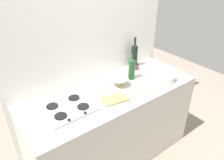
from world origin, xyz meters
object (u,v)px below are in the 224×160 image
(wine_bottle_leftmost, at_px, (134,55))
(butter_dish, at_px, (137,91))
(condiment_jar_front, at_px, (136,66))
(cutting_board, at_px, (115,99))
(wine_bottle_mid_left, at_px, (132,68))
(mixing_bowl, at_px, (119,82))
(stovetop_hob, at_px, (68,108))
(plate_stack, at_px, (163,77))

(wine_bottle_leftmost, relative_size, butter_dish, 2.28)
(wine_bottle_leftmost, distance_m, condiment_jar_front, 0.13)
(wine_bottle_leftmost, relative_size, cutting_board, 1.56)
(wine_bottle_mid_left, height_order, mixing_bowl, wine_bottle_mid_left)
(condiment_jar_front, bearing_deg, butter_dish, -131.16)
(wine_bottle_leftmost, distance_m, butter_dish, 0.60)
(mixing_bowl, xyz_separation_m, condiment_jar_front, (0.39, 0.17, -0.01))
(mixing_bowl, height_order, cutting_board, mixing_bowl)
(condiment_jar_front, bearing_deg, stovetop_hob, -168.06)
(stovetop_hob, relative_size, mixing_bowl, 2.25)
(condiment_jar_front, bearing_deg, cutting_board, -148.92)
(stovetop_hob, relative_size, butter_dish, 2.64)
(plate_stack, distance_m, wine_bottle_leftmost, 0.45)
(wine_bottle_mid_left, xyz_separation_m, cutting_board, (-0.39, -0.21, -0.12))
(mixing_bowl, height_order, butter_dish, mixing_bowl)
(wine_bottle_leftmost, xyz_separation_m, butter_dish, (-0.37, -0.45, -0.12))
(stovetop_hob, height_order, cutting_board, stovetop_hob)
(stovetop_hob, xyz_separation_m, wine_bottle_leftmost, (1.03, 0.28, 0.13))
(wine_bottle_leftmost, height_order, cutting_board, wine_bottle_leftmost)
(butter_dish, xyz_separation_m, condiment_jar_front, (0.33, 0.38, 0.02))
(stovetop_hob, distance_m, plate_stack, 1.07)
(wine_bottle_leftmost, bearing_deg, stovetop_hob, -164.67)
(plate_stack, distance_m, mixing_bowl, 0.49)
(stovetop_hob, bearing_deg, plate_stack, -7.98)
(mixing_bowl, xyz_separation_m, cutting_board, (-0.19, -0.17, -0.04))
(plate_stack, xyz_separation_m, mixing_bowl, (-0.46, 0.19, 0.01))
(condiment_jar_front, bearing_deg, mixing_bowl, -155.98)
(wine_bottle_leftmost, relative_size, mixing_bowl, 1.94)
(plate_stack, height_order, wine_bottle_leftmost, wine_bottle_leftmost)
(wine_bottle_mid_left, distance_m, condiment_jar_front, 0.25)
(stovetop_hob, height_order, mixing_bowl, mixing_bowl)
(wine_bottle_leftmost, xyz_separation_m, wine_bottle_mid_left, (-0.23, -0.21, -0.02))
(plate_stack, bearing_deg, stovetop_hob, 172.02)
(mixing_bowl, bearing_deg, plate_stack, -22.00)
(stovetop_hob, bearing_deg, condiment_jar_front, 11.94)
(mixing_bowl, bearing_deg, wine_bottle_leftmost, 29.94)
(stovetop_hob, xyz_separation_m, plate_stack, (1.06, -0.15, 0.02))
(wine_bottle_mid_left, bearing_deg, mixing_bowl, -169.63)
(plate_stack, distance_m, cutting_board, 0.65)
(stovetop_hob, height_order, wine_bottle_leftmost, wine_bottle_leftmost)
(wine_bottle_mid_left, relative_size, condiment_jar_front, 3.93)
(mixing_bowl, distance_m, condiment_jar_front, 0.42)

